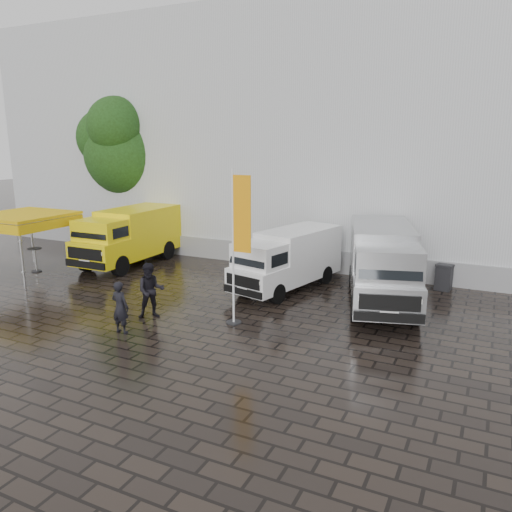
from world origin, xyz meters
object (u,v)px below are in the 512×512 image
at_px(van_silver, 382,267).
at_px(flagpole, 238,240).
at_px(canopy_tent, 23,217).
at_px(cocktail_table, 36,260).
at_px(person_tent, 151,291).
at_px(person_front, 120,307).
at_px(van_yellow, 128,238).
at_px(van_white, 287,261).
at_px(wheelie_bin, 444,277).

height_order(van_silver, flagpole, flagpole).
bearing_deg(flagpole, canopy_tent, 172.72).
distance_m(canopy_tent, cocktail_table, 2.03).
bearing_deg(cocktail_table, van_silver, 8.61).
xyz_separation_m(canopy_tent, person_tent, (8.50, -2.20, -1.60)).
relative_size(cocktail_table, person_tent, 0.58).
relative_size(flagpole, person_front, 3.03).
xyz_separation_m(canopy_tent, cocktail_table, (0.07, 0.36, -1.99)).
distance_m(van_yellow, flagpole, 9.75).
relative_size(flagpole, cocktail_table, 4.59).
xyz_separation_m(van_white, canopy_tent, (-11.33, -2.83, 1.37)).
relative_size(van_white, van_silver, 0.84).
distance_m(canopy_tent, person_front, 9.42).
height_order(van_yellow, van_silver, van_silver).
height_order(flagpole, person_tent, flagpole).
xyz_separation_m(van_yellow, wheelie_bin, (13.98, 2.19, -0.79)).
distance_m(van_yellow, cocktail_table, 4.20).
bearing_deg(van_white, canopy_tent, -152.75).
bearing_deg(flagpole, person_tent, -165.61).
height_order(van_yellow, wheelie_bin, van_yellow).
height_order(canopy_tent, flagpole, flagpole).
relative_size(van_yellow, wheelie_bin, 5.48).
xyz_separation_m(van_silver, cocktail_table, (-15.03, -2.27, -0.85)).
xyz_separation_m(cocktail_table, person_front, (8.41, -4.07, 0.28)).
distance_m(canopy_tent, wheelie_bin, 17.96).
xyz_separation_m(van_silver, person_front, (-6.62, -6.35, -0.57)).
xyz_separation_m(van_silver, person_tent, (-6.60, -4.84, -0.45)).
height_order(van_yellow, person_tent, van_yellow).
distance_m(canopy_tent, person_tent, 8.92).
xyz_separation_m(van_yellow, van_white, (8.33, -0.44, -0.15)).
height_order(flagpole, wheelie_bin, flagpole).
distance_m(van_silver, person_tent, 8.20).
height_order(van_yellow, van_white, van_yellow).
bearing_deg(canopy_tent, cocktail_table, 78.69).
xyz_separation_m(flagpole, wheelie_bin, (5.58, 6.92, -2.28)).
distance_m(van_white, canopy_tent, 11.76).
relative_size(van_yellow, cocktail_table, 5.22).
bearing_deg(person_front, van_yellow, -50.87).
height_order(van_yellow, flagpole, flagpole).
height_order(canopy_tent, person_front, canopy_tent).
bearing_deg(van_yellow, van_white, -3.65).
bearing_deg(person_tent, van_white, 21.77).
bearing_deg(cocktail_table, canopy_tent, -101.31).
height_order(van_silver, canopy_tent, van_silver).
bearing_deg(van_yellow, person_tent, -45.53).
bearing_deg(van_silver, person_tent, -159.98).
distance_m(van_silver, person_front, 9.19).
height_order(van_white, wheelie_bin, van_white).
bearing_deg(wheelie_bin, van_yellow, -163.69).
height_order(van_silver, person_tent, van_silver).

